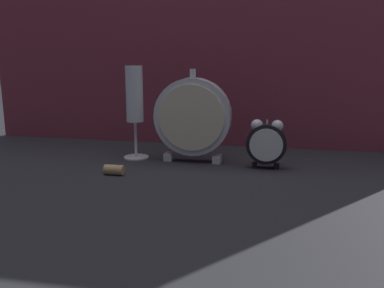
{
  "coord_description": "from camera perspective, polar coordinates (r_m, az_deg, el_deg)",
  "views": [
    {
      "loc": [
        0.19,
        -0.85,
        0.27
      ],
      "look_at": [
        0.0,
        0.08,
        0.05
      ],
      "focal_mm": 40.0,
      "sensor_mm": 36.0,
      "label": 1
    }
  ],
  "objects": [
    {
      "name": "ground_plane",
      "position": [
        0.91,
        -1.02,
        -4.44
      ],
      "size": [
        4.0,
        4.0,
        0.0
      ],
      "primitive_type": "plane",
      "color": "#232328"
    },
    {
      "name": "fabric_backdrop_drape",
      "position": [
        1.19,
        2.48,
        14.44
      ],
      "size": [
        1.3,
        0.01,
        0.61
      ],
      "primitive_type": "cube",
      "color": "brown",
      "rests_on": "ground_plane"
    },
    {
      "name": "champagne_flute",
      "position": [
        1.06,
        -7.66,
        5.67
      ],
      "size": [
        0.06,
        0.06,
        0.23
      ],
      "color": "silver",
      "rests_on": "ground_plane"
    },
    {
      "name": "mantel_clock_silver",
      "position": [
        1.01,
        0.08,
        3.58
      ],
      "size": [
        0.18,
        0.04,
        0.22
      ],
      "color": "silver",
      "rests_on": "ground_plane"
    },
    {
      "name": "alarm_clock_twin_bell",
      "position": [
        0.98,
        9.9,
        0.31
      ],
      "size": [
        0.09,
        0.03,
        0.11
      ],
      "color": "black",
      "rests_on": "ground_plane"
    },
    {
      "name": "wine_cork",
      "position": [
        0.94,
        -10.34,
        -3.4
      ],
      "size": [
        0.04,
        0.02,
        0.02
      ],
      "primitive_type": "cylinder",
      "rotation": [
        0.0,
        1.57,
        0.0
      ],
      "color": "tan",
      "rests_on": "ground_plane"
    }
  ]
}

